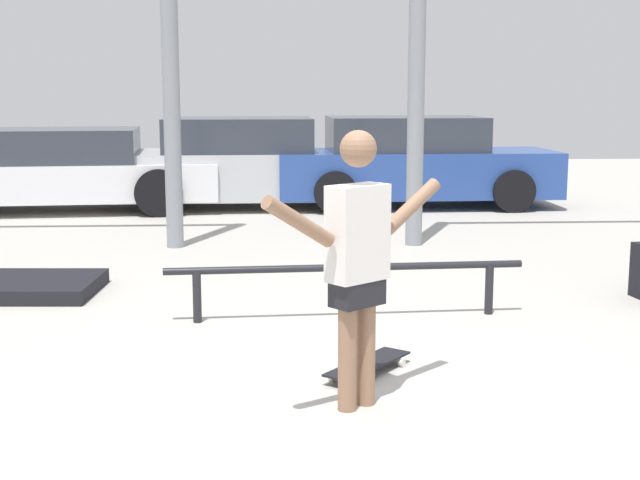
{
  "coord_description": "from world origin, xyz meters",
  "views": [
    {
      "loc": [
        -0.27,
        -5.47,
        1.87
      ],
      "look_at": [
        0.09,
        1.15,
        0.74
      ],
      "focal_mm": 50.0,
      "sensor_mm": 36.0,
      "label": 1
    }
  ],
  "objects_px": {
    "skateboard": "(368,364)",
    "grind_rail": "(346,275)",
    "parked_car_white": "(63,170)",
    "skateboarder": "(358,254)",
    "parked_car_silver": "(247,165)",
    "parked_car_blue": "(413,163)"
  },
  "relations": [
    {
      "from": "parked_car_white",
      "to": "parked_car_blue",
      "type": "bearing_deg",
      "value": -2.31
    },
    {
      "from": "parked_car_white",
      "to": "skateboarder",
      "type": "bearing_deg",
      "value": -72.0
    },
    {
      "from": "parked_car_blue",
      "to": "skateboard",
      "type": "bearing_deg",
      "value": -102.27
    },
    {
      "from": "skateboarder",
      "to": "grind_rail",
      "type": "bearing_deg",
      "value": 48.25
    },
    {
      "from": "parked_car_silver",
      "to": "parked_car_blue",
      "type": "height_order",
      "value": "parked_car_blue"
    },
    {
      "from": "parked_car_white",
      "to": "parked_car_blue",
      "type": "xyz_separation_m",
      "value": [
        5.46,
        0.23,
        0.06
      ]
    },
    {
      "from": "skateboarder",
      "to": "parked_car_blue",
      "type": "bearing_deg",
      "value": 40.27
    },
    {
      "from": "parked_car_silver",
      "to": "parked_car_white",
      "type": "bearing_deg",
      "value": -176.34
    },
    {
      "from": "skateboard",
      "to": "parked_car_silver",
      "type": "xyz_separation_m",
      "value": [
        -1.02,
        8.47,
        0.62
      ]
    },
    {
      "from": "skateboarder",
      "to": "parked_car_white",
      "type": "height_order",
      "value": "skateboarder"
    },
    {
      "from": "parked_car_white",
      "to": "parked_car_blue",
      "type": "height_order",
      "value": "parked_car_blue"
    },
    {
      "from": "skateboarder",
      "to": "grind_rail",
      "type": "relative_size",
      "value": 0.55
    },
    {
      "from": "skateboard",
      "to": "parked_car_white",
      "type": "height_order",
      "value": "parked_car_white"
    },
    {
      "from": "skateboarder",
      "to": "parked_car_white",
      "type": "bearing_deg",
      "value": 73.9
    },
    {
      "from": "grind_rail",
      "to": "parked_car_silver",
      "type": "relative_size",
      "value": 0.7
    },
    {
      "from": "grind_rail",
      "to": "parked_car_blue",
      "type": "height_order",
      "value": "parked_car_blue"
    },
    {
      "from": "parked_car_blue",
      "to": "grind_rail",
      "type": "bearing_deg",
      "value": -104.66
    },
    {
      "from": "grind_rail",
      "to": "parked_car_blue",
      "type": "relative_size",
      "value": 0.66
    },
    {
      "from": "skateboarder",
      "to": "skateboard",
      "type": "distance_m",
      "value": 1.07
    },
    {
      "from": "skateboard",
      "to": "parked_car_white",
      "type": "bearing_deg",
      "value": 63.69
    },
    {
      "from": "skateboard",
      "to": "grind_rail",
      "type": "bearing_deg",
      "value": 39.76
    },
    {
      "from": "skateboard",
      "to": "parked_car_white",
      "type": "relative_size",
      "value": 0.15
    }
  ]
}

